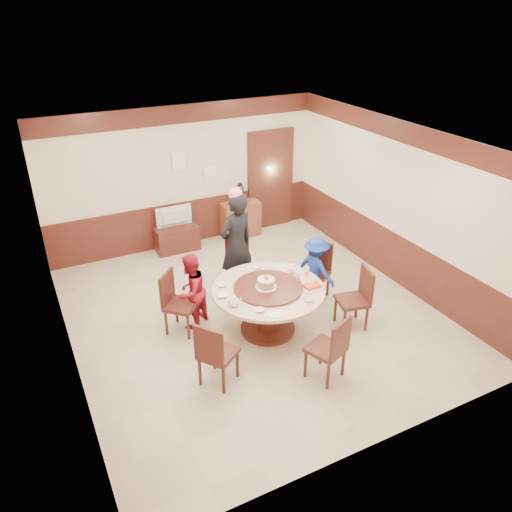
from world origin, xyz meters
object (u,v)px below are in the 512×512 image
banquet_table (268,301)px  tv_stand (177,238)px  birthday_cake (266,283)px  thermos (240,194)px  shrimp_platter (312,287)px  side_cabinet (240,219)px  person_red (191,291)px  person_standing (236,245)px  television (175,217)px  person_blue (316,269)px

banquet_table → tv_stand: (-0.34, 3.25, -0.28)m
birthday_cake → thermos: bearing=71.0°
shrimp_platter → side_cabinet: (0.51, 3.57, -0.40)m
banquet_table → birthday_cake: 0.32m
person_red → side_cabinet: bearing=-164.4°
person_standing → television: person_standing is taller
person_red → banquet_table: bearing=109.1°
thermos → side_cabinet: bearing=180.0°
side_cabinet → shrimp_platter: bearing=-98.1°
banquet_table → person_standing: person_standing is taller
birthday_cake → shrimp_platter: bearing=-24.8°
banquet_table → television: television is taller
person_red → birthday_cake: 1.17m
person_blue → television: person_blue is taller
shrimp_platter → thermos: 3.61m
tv_stand → television: 0.46m
banquet_table → person_red: bearing=145.3°
television → side_cabinet: 1.47m
banquet_table → person_standing: size_ratio=0.91×
shrimp_platter → tv_stand: (-0.92, 3.54, -0.53)m
person_red → tv_stand: bearing=-139.9°
person_blue → television: 3.17m
person_blue → thermos: bearing=-17.7°
thermos → person_red: bearing=-128.3°
birthday_cake → side_cabinet: birthday_cake is taller
birthday_cake → shrimp_platter: 0.69m
person_blue → side_cabinet: 2.84m
person_standing → birthday_cake: (-0.08, -1.20, -0.07)m
birthday_cake → television: birthday_cake is taller
person_standing → thermos: 2.34m
tv_stand → thermos: (1.43, 0.03, 0.69)m
person_blue → shrimp_platter: size_ratio=3.77×
birthday_cake → television: size_ratio=0.43×
shrimp_platter → thermos: (0.51, 3.57, 0.16)m
person_standing → side_cabinet: size_ratio=2.29×
person_standing → thermos: (1.05, 2.09, 0.02)m
banquet_table → side_cabinet: banquet_table is taller
birthday_cake → thermos: size_ratio=0.82×
banquet_table → television: size_ratio=2.32×
birthday_cake → side_cabinet: 3.51m
person_blue → television: bearing=9.2°
shrimp_platter → thermos: size_ratio=0.79×
person_standing → shrimp_platter: 1.59m
banquet_table → tv_stand: bearing=96.0°
person_red → television: size_ratio=1.67×
person_blue → side_cabinet: (-0.04, 2.83, -0.19)m
side_cabinet → thermos: 0.57m
person_blue → television: size_ratio=1.57×
person_red → birthday_cake: (0.93, -0.68, 0.25)m
tv_stand → side_cabinet: (1.43, 0.03, 0.12)m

